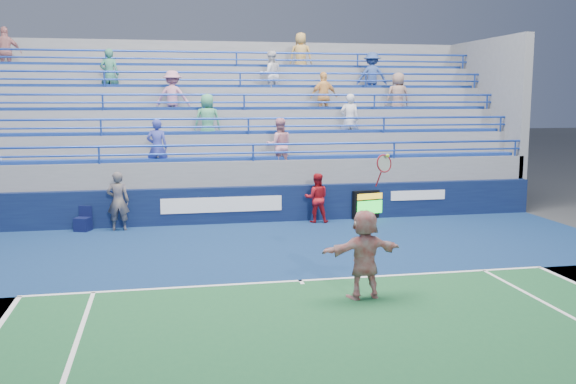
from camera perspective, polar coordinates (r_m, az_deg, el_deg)
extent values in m
plane|color=#333538|center=(13.32, 1.10, -7.97)|extent=(120.00, 120.00, 0.00)
cube|color=navy|center=(15.40, -0.66, -5.68)|extent=(18.00, 8.40, 0.02)
cube|color=white|center=(13.32, 1.10, -7.88)|extent=(11.00, 0.10, 0.01)
cube|color=white|center=(13.22, 1.19, -8.00)|extent=(0.08, 0.30, 0.01)
cube|color=#091135|center=(19.45, -2.99, -1.10)|extent=(18.00, 0.30, 1.10)
cube|color=white|center=(19.17, -5.89, -1.13)|extent=(3.60, 0.02, 0.45)
cube|color=white|center=(20.66, 11.49, -0.28)|extent=(1.80, 0.02, 0.30)
cube|color=slate|center=(22.34, -4.09, 0.12)|extent=(18.00, 5.60, 1.10)
cube|color=slate|center=(22.29, -4.10, 1.08)|extent=(18.00, 5.60, 1.85)
cube|color=navy|center=(19.86, -3.27, 3.02)|extent=(17.40, 0.45, 0.10)
cylinder|color=#1E40A5|center=(19.43, -3.12, 4.23)|extent=(18.00, 0.07, 0.07)
cube|color=slate|center=(22.74, -4.26, 2.17)|extent=(18.00, 4.60, 2.60)
cube|color=navy|center=(20.80, -3.68, 5.33)|extent=(17.40, 0.45, 0.10)
cylinder|color=#1E40A5|center=(20.38, -3.54, 6.54)|extent=(18.00, 0.07, 0.07)
cube|color=slate|center=(23.19, -4.43, 3.22)|extent=(18.00, 3.60, 3.35)
cube|color=navy|center=(21.76, -4.05, 7.44)|extent=(17.40, 0.45, 0.10)
cylinder|color=#1E40A5|center=(21.36, -3.92, 8.63)|extent=(18.00, 0.07, 0.07)
cube|color=slate|center=(23.66, -4.58, 4.23)|extent=(18.00, 2.60, 4.10)
cube|color=navy|center=(22.76, -4.39, 9.36)|extent=(17.40, 0.45, 0.10)
cylinder|color=#1E40A5|center=(22.37, -4.28, 10.53)|extent=(18.00, 0.07, 0.07)
cube|color=slate|center=(24.13, -4.73, 5.20)|extent=(18.00, 1.60, 4.85)
cube|color=navy|center=(23.77, -4.71, 11.12)|extent=(17.40, 0.45, 0.10)
cylinder|color=#1E40A5|center=(23.40, -4.60, 12.27)|extent=(18.00, 0.07, 0.07)
imported|color=#377960|center=(22.66, -15.58, 10.05)|extent=(0.66, 0.48, 1.70)
imported|color=pink|center=(19.97, -0.79, 4.16)|extent=(0.85, 0.67, 1.70)
imported|color=tan|center=(24.17, -23.78, 11.31)|extent=(1.06, 0.63, 1.70)
imported|color=#977465|center=(23.10, 9.73, 8.33)|extent=(0.85, 0.57, 1.70)
imported|color=#333C99|center=(19.64, -11.55, 3.92)|extent=(0.66, 0.47, 1.70)
imported|color=#2F4A8D|center=(23.85, 7.47, 10.18)|extent=(1.20, 0.83, 1.70)
imported|color=silver|center=(21.51, 5.49, 6.42)|extent=(0.69, 0.53, 1.70)
imported|color=#FFBA63|center=(22.29, 3.21, 8.44)|extent=(1.06, 0.60, 1.70)
imported|color=tan|center=(24.20, 1.15, 12.00)|extent=(0.93, 0.71, 1.70)
imported|color=#CA839E|center=(21.59, -10.21, 8.33)|extent=(1.21, 0.86, 1.70)
imported|color=white|center=(22.93, -1.56, 10.33)|extent=(0.92, 0.78, 1.70)
imported|color=#469B6C|center=(20.65, -7.16, 6.32)|extent=(0.87, 0.60, 1.70)
cube|color=black|center=(20.18, 7.43, -1.10)|extent=(1.30, 0.43, 0.90)
cube|color=gold|center=(20.06, 7.52, -0.37)|extent=(1.11, 0.02, 0.18)
cube|color=#19E533|center=(20.12, 7.50, -1.33)|extent=(1.11, 0.02, 0.41)
cube|color=#0B1037|center=(19.06, -17.76, -2.76)|extent=(0.51, 0.51, 0.40)
cube|color=#0B1037|center=(19.17, -17.75, -1.63)|extent=(0.39, 0.18, 0.31)
imported|color=silver|center=(12.13, 6.80, -5.52)|extent=(1.63, 0.70, 1.70)
torus|color=maroon|center=(11.95, 8.54, 2.53)|extent=(0.35, 0.20, 0.34)
cylinder|color=maroon|center=(11.95, 8.06, 1.17)|extent=(0.08, 0.19, 0.31)
sphere|color=yellow|center=(11.91, 8.86, 3.21)|extent=(0.07, 0.07, 0.07)
imported|color=#161C3D|center=(18.75, -14.87, -0.80)|extent=(0.65, 0.45, 1.70)
imported|color=#A1121A|center=(19.35, 2.56, -0.54)|extent=(0.83, 0.71, 1.50)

